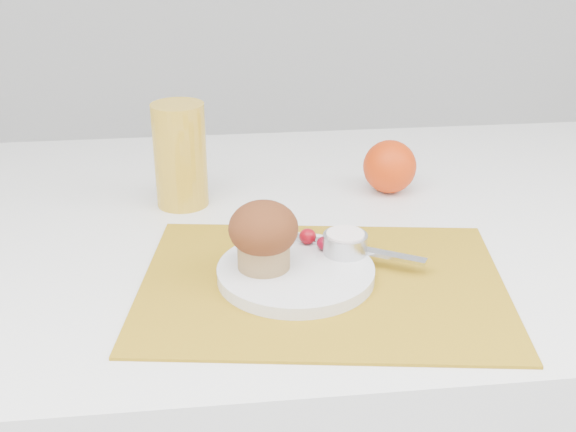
{
  "coord_description": "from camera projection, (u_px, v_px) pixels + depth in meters",
  "views": [
    {
      "loc": [
        -0.16,
        -0.89,
        1.18
      ],
      "look_at": [
        -0.06,
        -0.05,
        0.8
      ],
      "focal_mm": 45.0,
      "sensor_mm": 36.0,
      "label": 1
    }
  ],
  "objects": [
    {
      "name": "plate",
      "position": [
        296.0,
        272.0,
        0.87
      ],
      "size": [
        0.2,
        0.2,
        0.02
      ],
      "primitive_type": "cylinder",
      "rotation": [
        0.0,
        0.0,
        0.07
      ],
      "color": "silver",
      "rests_on": "placemat"
    },
    {
      "name": "cream",
      "position": [
        345.0,
        235.0,
        0.89
      ],
      "size": [
        0.05,
        0.05,
        0.01
      ],
      "primitive_type": "cylinder",
      "rotation": [
        0.0,
        0.0,
        0.15
      ],
      "color": "white",
      "rests_on": "ramekin"
    },
    {
      "name": "ramekin",
      "position": [
        345.0,
        243.0,
        0.9
      ],
      "size": [
        0.06,
        0.06,
        0.02
      ],
      "primitive_type": "cylinder",
      "rotation": [
        0.0,
        0.0,
        0.04
      ],
      "color": "silver",
      "rests_on": "plate"
    },
    {
      "name": "butter_knife",
      "position": [
        354.0,
        248.0,
        0.91
      ],
      "size": [
        0.17,
        0.11,
        0.0
      ],
      "primitive_type": "cube",
      "rotation": [
        0.0,
        0.0,
        -0.53
      ],
      "color": "silver",
      "rests_on": "plate"
    },
    {
      "name": "raspberry_far",
      "position": [
        324.0,
        243.0,
        0.91
      ],
      "size": [
        0.02,
        0.02,
        0.02
      ],
      "primitive_type": "ellipsoid",
      "color": "#5C0211",
      "rests_on": "plate"
    },
    {
      "name": "juice_glass",
      "position": [
        180.0,
        155.0,
        1.06
      ],
      "size": [
        0.08,
        0.08,
        0.15
      ],
      "primitive_type": "cylinder",
      "rotation": [
        0.0,
        0.0,
        0.02
      ],
      "color": "gold",
      "rests_on": "table"
    },
    {
      "name": "orange",
      "position": [
        390.0,
        167.0,
        1.11
      ],
      "size": [
        0.08,
        0.08,
        0.08
      ],
      "primitive_type": "sphere",
      "color": "red",
      "rests_on": "table"
    },
    {
      "name": "muffin",
      "position": [
        263.0,
        234.0,
        0.85
      ],
      "size": [
        0.08,
        0.08,
        0.08
      ],
      "color": "#A27F4E",
      "rests_on": "plate"
    },
    {
      "name": "placemat",
      "position": [
        323.0,
        284.0,
        0.86
      ],
      "size": [
        0.48,
        0.38,
        0.0
      ],
      "primitive_type": "cube",
      "rotation": [
        0.0,
        0.0,
        -0.15
      ],
      "color": "#A87D17",
      "rests_on": "table"
    },
    {
      "name": "table",
      "position": [
        320.0,
        422.0,
        1.2
      ],
      "size": [
        1.2,
        0.8,
        0.75
      ],
      "primitive_type": "cube",
      "color": "white",
      "rests_on": "ground"
    },
    {
      "name": "raspberry_near",
      "position": [
        308.0,
        236.0,
        0.92
      ],
      "size": [
        0.02,
        0.02,
        0.02
      ],
      "primitive_type": "ellipsoid",
      "color": "#63020A",
      "rests_on": "plate"
    }
  ]
}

